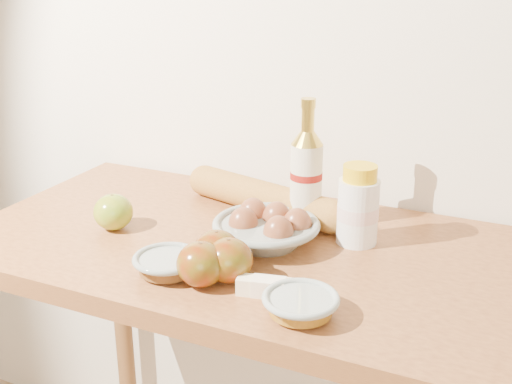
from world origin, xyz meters
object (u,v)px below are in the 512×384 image
Objects in this scene: bourbon_bottle at (306,176)px; cream_bottle at (358,207)px; table at (262,300)px; egg_bowl at (267,229)px; baguette at (264,197)px.

bourbon_bottle reaches higher than cream_bottle.
bourbon_bottle is 0.13m from cream_bottle.
table is 0.27m from cream_bottle.
egg_bowl reaches higher than table.
cream_bottle reaches higher than baguette.
bourbon_bottle is at bearing 71.30° from egg_bowl.
table is 7.55× the size of cream_bottle.
egg_bowl is (-0.04, -0.11, -0.08)m from bourbon_bottle.
egg_bowl is at bearing -108.78° from bourbon_bottle.
bourbon_bottle is (0.04, 0.12, 0.23)m from table.
table is at bearing -109.40° from bourbon_bottle.
bourbon_bottle reaches higher than egg_bowl.
bourbon_bottle is 0.14m from egg_bowl.
table is 5.03× the size of egg_bowl.
egg_bowl is at bearing 64.97° from table.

